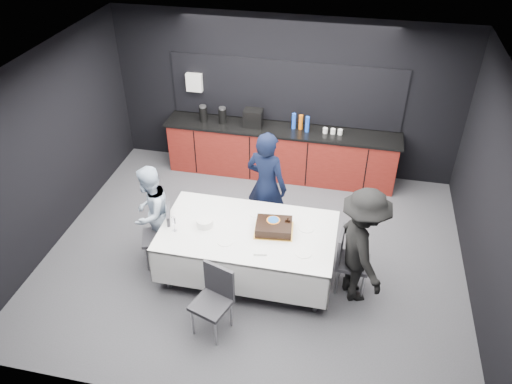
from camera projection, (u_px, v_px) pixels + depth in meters
ground at (255, 254)px, 7.39m from camera, size 6.00×6.00×0.00m
room_shell at (254, 144)px, 6.31m from camera, size 6.04×5.04×2.82m
kitchenette at (280, 148)px, 8.84m from camera, size 4.10×0.64×2.05m
party_table at (248, 238)px, 6.70m from camera, size 2.32×1.32×0.78m
cake_assembly at (274, 227)px, 6.57m from camera, size 0.55×0.47×0.16m
plate_stack at (205, 222)px, 6.66m from camera, size 0.22×0.22×0.10m
loose_plate_near at (225, 241)px, 6.42m from camera, size 0.21×0.21×0.01m
loose_plate_right_a at (307, 228)px, 6.64m from camera, size 0.22×0.22×0.01m
loose_plate_right_b at (303, 253)px, 6.24m from camera, size 0.22×0.22×0.01m
loose_plate_far at (255, 213)px, 6.90m from camera, size 0.19×0.19×0.01m
fork_pile at (260, 252)px, 6.24m from camera, size 0.18×0.13×0.03m
champagne_flute at (174, 221)px, 6.51m from camera, size 0.06×0.06×0.22m
chair_left at (163, 232)px, 6.96m from camera, size 0.54×0.54×0.92m
chair_right at (348, 257)px, 6.55m from camera, size 0.45×0.45×0.92m
chair_near at (215, 295)px, 5.99m from camera, size 0.53×0.53×0.92m
person_center at (266, 186)px, 7.28m from camera, size 0.74×0.59×1.76m
person_left at (151, 213)px, 7.02m from camera, size 0.63×0.76×1.44m
person_right at (362, 247)px, 6.26m from camera, size 0.99×1.23×1.67m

